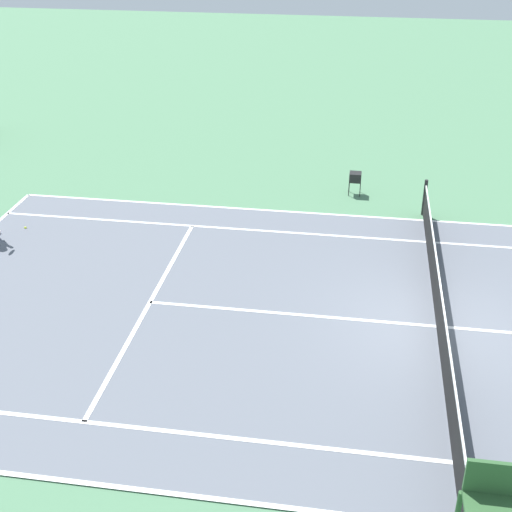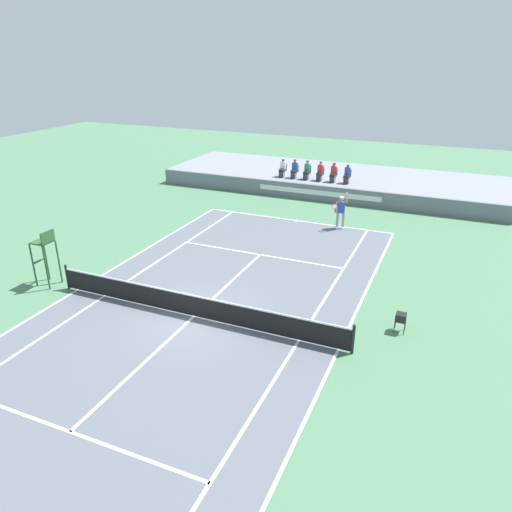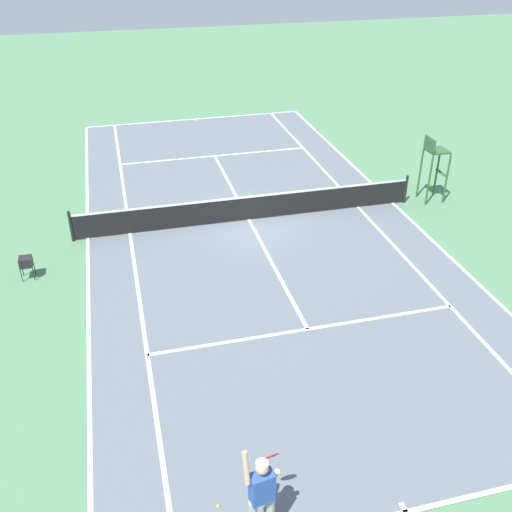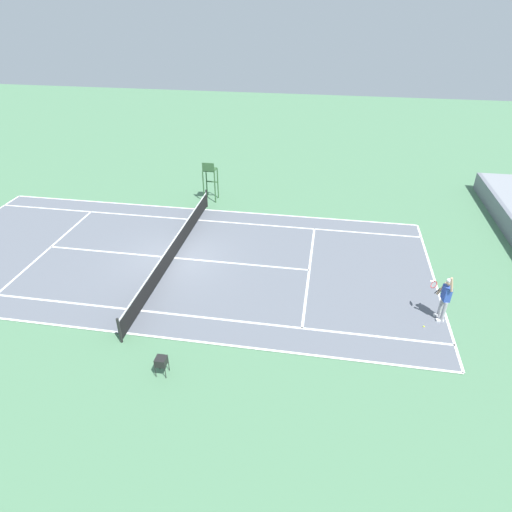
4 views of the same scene
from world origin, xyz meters
The scene contains 7 objects.
ground_plane centered at (0.00, 0.00, 0.00)m, with size 80.00×80.00×0.00m, color #4C7A56.
court centered at (0.00, 0.00, 0.01)m, with size 11.08×23.88×0.03m.
net centered at (0.00, 0.00, 0.52)m, with size 11.98×0.10×1.07m.
tennis_player centered at (2.61, 11.61, 0.99)m, with size 0.75×0.71×2.08m.
tennis_ball centered at (3.25, 10.94, 0.03)m, with size 0.07×0.07×0.07m, color #D1E533.
umpire_chair centered at (-6.92, 0.00, 1.56)m, with size 0.77×0.77×2.44m.
ball_hopper centered at (7.17, 2.01, 0.57)m, with size 0.36×0.36×0.70m.
Camera 4 is at (17.15, 6.85, 10.96)m, focal length 31.15 mm.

